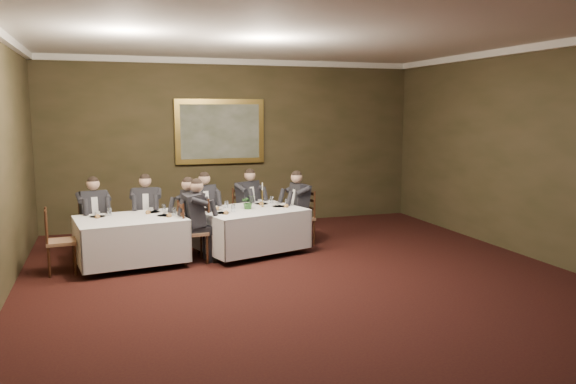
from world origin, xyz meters
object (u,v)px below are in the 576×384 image
chair_sec_backright (147,234)px  chair_sec_endleft (61,255)px  diner_sec_endright (193,227)px  diner_main_backright (247,213)px  candlestick (262,198)px  chair_main_endleft (193,245)px  chair_main_backright (247,225)px  table_main (250,227)px  centerpiece (248,201)px  diner_main_backleft (203,218)px  table_second (131,237)px  diner_main_endleft (193,231)px  chair_sec_backleft (95,239)px  chair_main_backleft (203,231)px  chair_main_endright (301,229)px  diner_sec_backleft (94,226)px  chair_sec_endright (194,241)px  diner_sec_backright (147,222)px  diner_main_endright (301,217)px

chair_sec_backright → chair_sec_endleft: bearing=44.4°
diner_sec_endright → chair_sec_endleft: (-2.04, -0.29, -0.23)m
diner_main_backright → chair_sec_endleft: bearing=-7.0°
candlestick → diner_sec_endright: bearing=-171.9°
chair_main_endleft → chair_main_backright: bearing=131.4°
table_main → centerpiece: 0.45m
table_main → diner_main_backleft: diner_main_backleft is taller
table_main → diner_main_backright: diner_main_backright is taller
table_second → diner_main_endleft: 0.98m
diner_main_endleft → chair_sec_backleft: 1.78m
chair_main_backleft → diner_main_backleft: diner_main_backleft is taller
diner_main_endleft → chair_sec_endleft: diner_main_endleft is taller
chair_main_endleft → centerpiece: centerpiece is taller
chair_main_endright → diner_sec_backleft: size_ratio=0.74×
table_main → chair_main_backright: chair_main_backright is taller
diner_main_backright → diner_sec_backleft: same height
chair_sec_backleft → chair_sec_endright: same height
chair_main_endleft → chair_sec_endleft: 1.98m
diner_main_backleft → diner_sec_backright: bearing=-14.9°
diner_main_endright → diner_sec_endright: (-2.01, -0.34, 0.00)m
chair_main_backleft → chair_main_endright: size_ratio=1.00×
diner_main_backright → chair_sec_endright: 1.54m
chair_main_endright → diner_main_endright: (-0.01, -0.00, 0.23)m
diner_sec_backright → chair_sec_endleft: size_ratio=1.35×
diner_main_backright → candlestick: bearing=66.2°
table_second → chair_sec_backleft: chair_sec_backleft is taller
diner_main_endleft → diner_main_endright: same height
diner_sec_backright → diner_sec_backleft: bearing=14.8°
chair_main_endleft → chair_main_endright: (2.08, 0.62, 0.00)m
diner_sec_backleft → candlestick: 2.88m
table_second → diner_sec_backright: size_ratio=1.34×
diner_sec_backleft → diner_sec_endright: same height
table_second → chair_sec_endleft: size_ratio=1.81×
chair_main_backleft → diner_sec_endright: 0.83m
chair_main_endleft → candlestick: bearing=104.3°
diner_main_endright → diner_sec_endright: same height
table_second → centerpiece: 2.03m
chair_sec_endleft → diner_main_backleft: bearing=108.9°
table_main → chair_sec_backright: chair_sec_backright is taller
table_main → chair_sec_endright: 0.98m
diner_main_backleft → diner_sec_endright: same height
chair_main_endright → chair_main_endleft: bearing=100.4°
chair_main_backleft → diner_sec_endright: diner_sec_endright is taller
chair_main_backleft → chair_sec_endright: size_ratio=1.00×
chair_sec_backleft → chair_sec_backright: (0.87, 0.13, 0.00)m
diner_sec_backleft → chair_main_endright: bearing=163.7°
chair_sec_backright → candlestick: size_ratio=2.25×
chair_main_backleft → centerpiece: centerpiece is taller
diner_sec_backleft → diner_sec_backright: same height
chair_main_endright → table_main: bearing=100.4°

